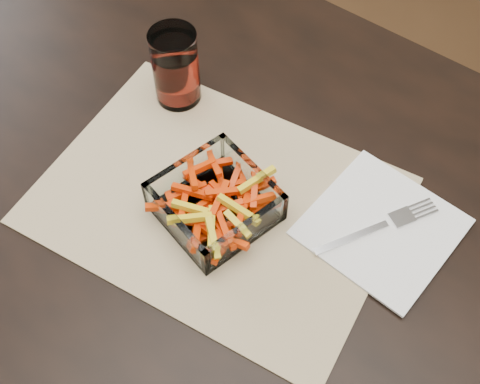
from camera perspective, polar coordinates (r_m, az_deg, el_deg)
name	(u,v)px	position (r m, az deg, el deg)	size (l,w,h in m)	color
dining_table	(265,285)	(0.83, 2.41, -8.79)	(1.60, 0.90, 0.75)	black
placemat	(217,200)	(0.79, -2.22, -0.77)	(0.45, 0.33, 0.00)	tan
glass_bowl	(215,203)	(0.76, -2.37, -1.08)	(0.16, 0.16, 0.05)	white
tumbler	(176,69)	(0.87, -6.10, 11.50)	(0.07, 0.07, 0.12)	white
napkin	(381,227)	(0.78, 13.26, -3.24)	(0.17, 0.17, 0.00)	white
fork	(380,226)	(0.78, 13.16, -3.17)	(0.10, 0.16, 0.00)	silver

